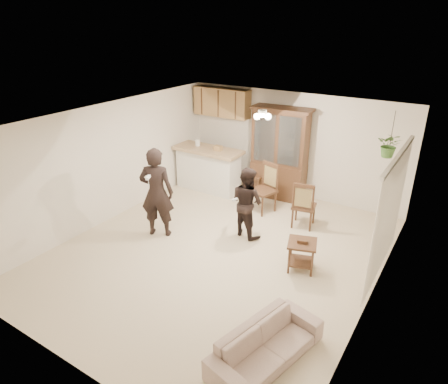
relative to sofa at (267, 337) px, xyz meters
The scene contains 23 objects.
floor 2.69m from the sofa, 136.38° to the left, with size 6.50×6.50×0.00m, color beige.
ceiling 3.41m from the sofa, 136.38° to the left, with size 5.50×6.50×0.02m, color silver.
wall_back 5.51m from the sofa, 110.76° to the left, with size 5.50×0.02×2.50m, color silver.
wall_front 2.55m from the sofa, 143.79° to the right, with size 5.50×0.02×2.50m, color silver.
wall_left 5.10m from the sofa, 158.55° to the left, with size 0.02×6.50×2.50m, color silver.
wall_right 2.20m from the sofa, 65.92° to the left, with size 0.02×6.50×2.50m, color silver.
breakfast_bar 5.64m from the sofa, 132.06° to the left, with size 1.60×0.55×1.00m, color silver.
bar_top 5.68m from the sofa, 132.06° to the left, with size 1.75×0.70×0.08m, color tan.
upper_cabinets 6.46m from the sofa, 127.96° to the left, with size 1.50×0.34×0.70m, color olive.
vertical_blinds 2.94m from the sofa, 74.07° to the left, with size 0.06×2.30×2.10m, color white, non-canonical shape.
ceiling_fixture 4.04m from the sofa, 119.64° to the left, with size 0.36×0.36×0.20m, color #FEEABE, non-canonical shape.
hanging_plant 4.51m from the sofa, 84.99° to the left, with size 0.43×0.37×0.48m, color #275A24.
plant_cord 4.62m from the sofa, 84.99° to the left, with size 0.01×0.01×0.65m, color black.
sofa is the anchor object (origin of this frame).
adult 3.80m from the sofa, 152.11° to the left, with size 0.66×0.43×1.80m, color black.
child 3.26m from the sofa, 124.03° to the left, with size 0.66×0.51×1.35m, color black.
china_hutch 5.24m from the sofa, 113.91° to the left, with size 1.42×0.62×2.19m.
side_table 2.19m from the sofa, 100.90° to the left, with size 0.61×0.61×0.59m.
chair_bar 5.31m from the sofa, 119.76° to the left, with size 0.55×0.55×1.14m.
chair_hutch_left 4.33m from the sofa, 118.12° to the left, with size 0.62×0.62×1.12m.
chair_hutch_right 3.78m from the sofa, 105.16° to the left, with size 0.53×0.53×1.03m.
controller_adult 3.58m from the sofa, 156.43° to the left, with size 0.05×0.16×0.05m, color white.
controller_child 3.08m from the sofa, 128.83° to the left, with size 0.04×0.12×0.04m, color white.
Camera 1 is at (3.55, -5.38, 4.08)m, focal length 32.00 mm.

